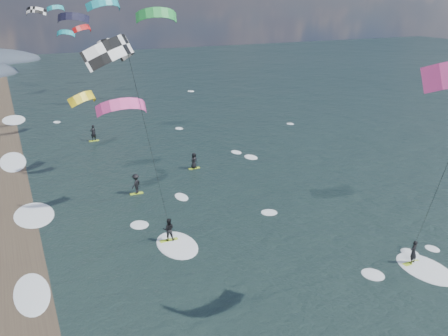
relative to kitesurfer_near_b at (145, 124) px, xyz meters
name	(u,v)px	position (x,y,z in m)	size (l,w,h in m)	color
kitesurfer_near_b	(145,124)	(0.00, 0.00, 0.00)	(6.79, 9.21, 14.79)	#A9D225
far_kitesurfers	(138,164)	(3.91, 18.20, -8.65)	(8.20, 18.04, 1.86)	#A9D225
bg_kite_field	(85,29)	(3.60, 39.66, 2.06)	(12.68, 72.01, 9.07)	red
shoreline_surf	(46,293)	(-5.97, 1.13, -9.52)	(2.40, 79.40, 0.11)	white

